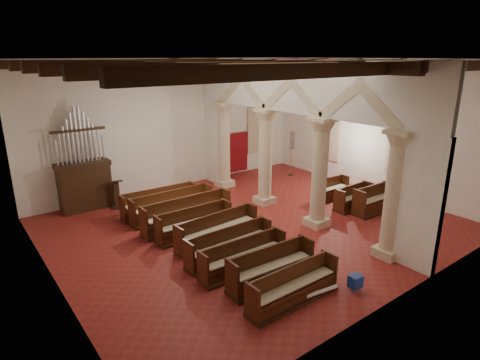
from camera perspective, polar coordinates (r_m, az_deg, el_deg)
name	(u,v)px	position (r m, az deg, el deg)	size (l,w,h in m)	color
floor	(254,224)	(15.25, 2.00, -6.34)	(14.00, 14.00, 0.00)	maroon
ceiling	(256,59)	(13.97, 2.27, 16.82)	(14.00, 14.00, 0.00)	black
wall_back	(174,125)	(19.25, -9.33, 7.78)	(14.00, 0.02, 6.00)	white
wall_front	(411,190)	(10.54, 23.19, -1.34)	(14.00, 0.02, 6.00)	white
wall_left	(42,183)	(11.40, -26.30, -0.40)	(0.02, 12.00, 6.00)	white
wall_right	(374,127)	(19.44, 18.47, 7.21)	(0.02, 12.00, 6.00)	white
ceiling_beams	(256,65)	(13.97, 2.26, 16.08)	(13.80, 11.80, 0.30)	black
arcade	(292,126)	(15.39, 7.40, 7.62)	(0.90, 11.90, 6.00)	beige
window_right_a	(401,150)	(18.78, 21.94, 4.02)	(0.03, 1.00, 2.20)	#39806B
window_right_b	(330,136)	(21.05, 12.65, 6.18)	(0.03, 1.00, 2.20)	#39806B
window_back	(257,130)	(22.12, 2.36, 7.11)	(1.00, 0.03, 2.20)	#39806B
pipe_organ	(84,177)	(17.54, -21.33, 0.40)	(2.10, 0.85, 4.40)	black
lectern	(117,196)	(17.45, -17.12, -2.17)	(0.57, 0.59, 1.27)	#3C2613
dossal_curtain	(235,153)	(21.38, -0.68, 3.93)	(1.80, 0.07, 2.17)	maroon
processional_banner	(291,161)	(21.30, 7.29, 2.76)	(0.53, 0.67, 2.47)	black
hymnal_box_a	(355,281)	(11.62, 16.09, -13.67)	(0.34, 0.28, 0.34)	navy
hymnal_box_b	(274,264)	(12.09, 4.86, -11.80)	(0.29, 0.24, 0.29)	navy
hymnal_box_c	(243,232)	(13.95, 0.41, -7.47)	(0.34, 0.28, 0.34)	navy
tube_heater_a	(322,291)	(11.20, 11.58, -15.21)	(0.10, 0.10, 1.05)	white
tube_heater_b	(256,283)	(11.31, 2.24, -14.49)	(0.09, 0.09, 0.90)	silver
nave_pew_0	(293,291)	(10.79, 7.60, -15.36)	(2.79, 0.66, 0.98)	black
nave_pew_1	(271,272)	(11.47, 4.47, -12.93)	(2.70, 0.83, 1.07)	black
nave_pew_2	(244,261)	(12.05, 0.51, -11.42)	(2.84, 0.70, 0.98)	black
nave_pew_3	(230,249)	(12.72, -1.46, -9.76)	(3.01, 0.70, 1.00)	black
nave_pew_4	(218,234)	(13.71, -3.19, -7.65)	(3.16, 0.88, 1.03)	black
nave_pew_5	(195,227)	(14.32, -6.49, -6.61)	(2.83, 0.72, 1.03)	black
nave_pew_6	(187,217)	(15.04, -7.49, -5.31)	(3.50, 0.76, 1.13)	black
nave_pew_7	(172,209)	(15.97, -9.60, -4.10)	(3.34, 0.72, 1.07)	black
nave_pew_8	(160,205)	(16.46, -11.34, -3.57)	(3.11, 0.82, 1.04)	black
aisle_pew_0	(374,204)	(17.14, 18.51, -3.20)	(1.99, 0.81, 1.11)	black
aisle_pew_1	(353,201)	(17.37, 15.83, -2.84)	(1.94, 0.68, 0.98)	black
aisle_pew_2	(332,192)	(18.23, 12.92, -1.65)	(1.65, 0.66, 0.97)	black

